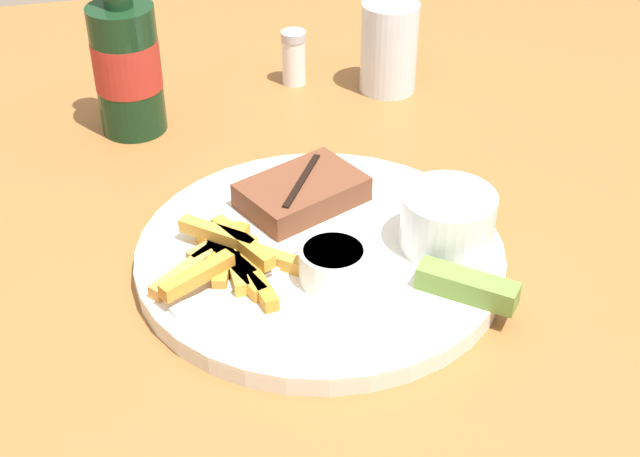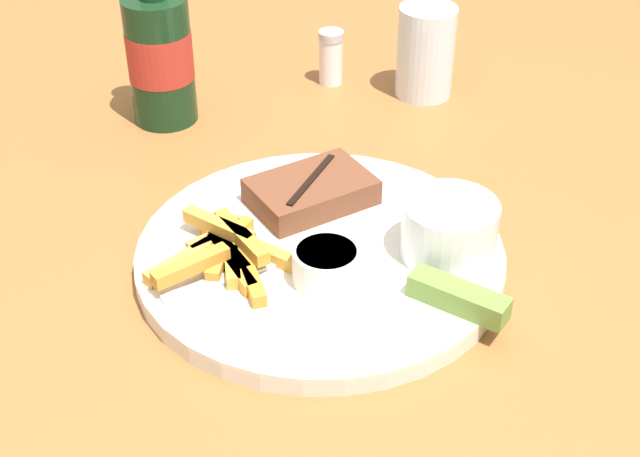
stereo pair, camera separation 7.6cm
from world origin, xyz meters
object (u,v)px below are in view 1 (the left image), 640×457
Objects in this scene: coleslaw_cup at (448,217)px; salt_shaker at (294,57)px; pickle_spear at (467,286)px; fork_utensil at (238,283)px; steak_portion at (305,192)px; dipping_sauce_cup at (336,263)px; dinner_plate at (320,256)px; drinking_glass at (389,47)px; beer_bottle at (126,61)px.

coleslaw_cup reaches higher than salt_shaker.
pickle_spear is 0.19m from fork_utensil.
pickle_spear is at bearing -96.35° from coleslaw_cup.
steak_portion is 1.99× the size of salt_shaker.
coleslaw_cup is 0.19m from fork_utensil.
steak_portion is 0.13m from fork_utensil.
pickle_spear is at bearing -25.16° from dipping_sauce_cup.
salt_shaker reaches higher than fork_utensil.
coleslaw_cup reaches higher than pickle_spear.
pickle_spear is 1.18× the size of salt_shaker.
dinner_plate is 0.35m from drinking_glass.
dinner_plate is at bearing -91.98° from steak_portion.
pickle_spear is at bearing -84.09° from salt_shaker.
fork_utensil is at bearing -108.69° from salt_shaker.
steak_portion is 0.29m from salt_shaker.
steak_portion is 1.69× the size of pickle_spear.
dinner_plate is 0.12m from coleslaw_cup.
salt_shaker reaches higher than dipping_sauce_cup.
coleslaw_cup is at bearing -19.63° from fork_utensil.
fork_utensil is (-0.08, 0.01, -0.02)m from dipping_sauce_cup.
drinking_glass is 0.11m from salt_shaker.
dipping_sauce_cup is at bearing -31.84° from fork_utensil.
fork_utensil is 0.41m from salt_shaker.
pickle_spear is 0.34× the size of beer_bottle.
dipping_sauce_cup is 0.53× the size of drinking_glass.
steak_portion is 0.26m from beer_bottle.
drinking_glass is at bearing 32.02° from fork_utensil.
dipping_sauce_cup reaches higher than fork_utensil.
drinking_glass reaches higher than salt_shaker.
dipping_sauce_cup is 0.25× the size of beer_bottle.
dipping_sauce_cup is at bearing -89.85° from steak_portion.
coleslaw_cup is (0.11, -0.02, 0.04)m from dinner_plate.
coleslaw_cup is at bearing -98.58° from drinking_glass.
drinking_glass is (0.23, 0.35, 0.03)m from fork_utensil.
beer_bottle is 0.21m from salt_shaker.
fork_utensil reaches higher than dinner_plate.
beer_bottle reaches higher than pickle_spear.
beer_bottle reaches higher than drinking_glass.
pickle_spear is (0.10, -0.09, 0.02)m from dinner_plate.
dinner_plate is at bearing -116.77° from drinking_glass.
dipping_sauce_cup is (-0.10, -0.02, -0.01)m from coleslaw_cup.
salt_shaker reaches higher than steak_portion.
drinking_glass is (0.15, 0.36, 0.02)m from dipping_sauce_cup.
dinner_plate is 0.09m from fork_utensil.
fork_utensil is at bearing -124.17° from drinking_glass.
coleslaw_cup is 0.36× the size of beer_bottle.
steak_portion is at bearing 88.02° from dinner_plate.
coleslaw_cup reaches higher than dipping_sauce_cup.
dinner_plate is 5.70× the size of dipping_sauce_cup.
dinner_plate is 4.90× the size of salt_shaker.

